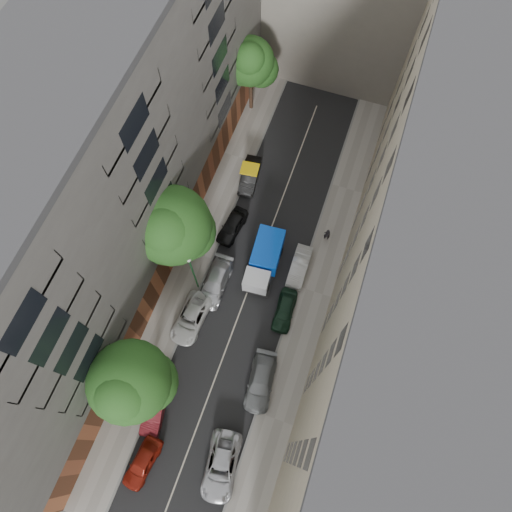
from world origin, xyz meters
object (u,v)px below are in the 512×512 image
at_px(car_right_0, 221,466).
at_px(tarp_truck, 264,260).
at_px(tree_mid, 173,228).
at_px(lamp_post, 193,270).
at_px(car_left_5, 250,175).
at_px(pedestrian, 327,234).
at_px(tree_far, 251,64).
at_px(car_left_0, 142,463).
at_px(car_right_3, 299,267).
at_px(tree_near, 131,384).
at_px(car_left_3, 215,282).
at_px(car_right_1, 261,382).
at_px(car_left_1, 155,409).
at_px(car_right_2, 285,310).
at_px(car_left_2, 191,318).
at_px(car_left_4, 232,226).

bearing_deg(car_right_0, tarp_truck, 89.33).
xyz_separation_m(tree_mid, lamp_post, (2.10, -1.94, -2.47)).
bearing_deg(car_left_5, pedestrian, -30.03).
xyz_separation_m(tree_mid, tree_far, (-0.00, 18.07, -0.43)).
relative_size(car_left_0, car_left_5, 0.91).
height_order(car_right_3, tree_near, tree_near).
bearing_deg(car_left_3, tree_far, 100.54).
bearing_deg(car_right_1, car_left_3, 127.62).
bearing_deg(car_left_3, pedestrian, 43.80).
distance_m(car_left_1, car_right_2, 12.92).
bearing_deg(tarp_truck, car_left_0, -104.91).
relative_size(car_left_1, car_right_3, 1.02).
distance_m(car_left_1, car_right_0, 6.63).
xyz_separation_m(car_right_0, lamp_post, (-7.00, 12.61, 3.29)).
bearing_deg(pedestrian, tree_near, 53.28).
relative_size(car_left_1, car_left_5, 0.97).
bearing_deg(car_right_1, car_left_2, 150.88).
bearing_deg(car_left_0, tree_far, 103.02).
bearing_deg(car_right_2, car_left_0, -117.25).
bearing_deg(car_right_0, car_left_2, 115.15).
xyz_separation_m(tarp_truck, car_right_0, (2.20, -16.36, -0.73)).
distance_m(car_right_0, car_right_2, 12.90).
xyz_separation_m(car_right_0, pedestrian, (2.25, 20.73, 0.25)).
distance_m(car_right_2, tree_far, 22.73).
xyz_separation_m(car_right_0, tree_far, (-9.10, 32.62, 5.34)).
bearing_deg(car_right_2, car_right_3, 86.42).
bearing_deg(car_left_0, car_right_2, 73.51).
xyz_separation_m(car_left_2, tree_mid, (-2.70, 4.87, 5.81)).
bearing_deg(car_right_1, tarp_truck, 100.72).
bearing_deg(car_left_5, car_left_4, -93.90).
distance_m(car_right_0, lamp_post, 14.79).
bearing_deg(pedestrian, car_right_2, 71.16).
relative_size(car_left_1, car_right_0, 0.82).
xyz_separation_m(car_right_1, car_right_2, (0.00, 6.20, -0.04)).
xyz_separation_m(car_left_4, car_right_1, (6.94, -12.20, 0.03)).
distance_m(car_left_1, pedestrian, 20.52).
bearing_deg(tarp_truck, tree_near, -115.17).
xyz_separation_m(car_left_2, tree_near, (-0.90, -6.67, 5.25)).
bearing_deg(car_left_5, car_left_2, -96.60).
xyz_separation_m(car_right_3, tree_far, (-9.90, 15.54, 5.38)).
xyz_separation_m(car_right_3, tree_mid, (-9.90, -2.53, 5.80)).
height_order(car_right_2, tree_far, tree_far).
distance_m(car_left_3, car_left_4, 5.63).
relative_size(car_right_1, tree_far, 0.57).
bearing_deg(car_left_5, car_left_3, -92.51).
relative_size(tarp_truck, car_left_0, 1.48).
bearing_deg(tree_mid, tree_far, 90.00).
distance_m(tree_mid, lamp_post, 3.78).
distance_m(car_right_1, pedestrian, 14.13).
bearing_deg(tree_near, car_right_1, 24.38).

